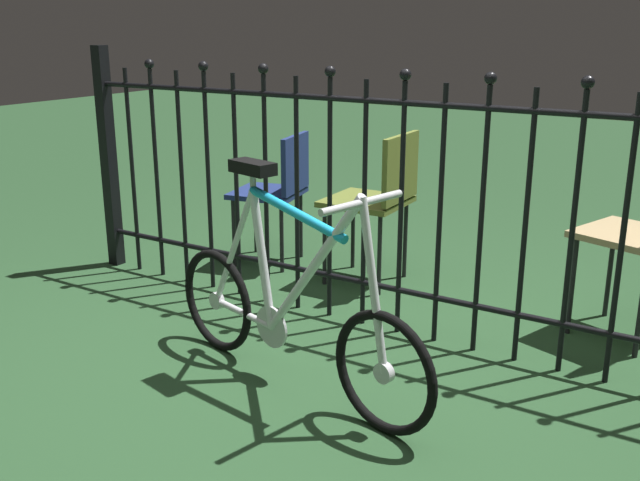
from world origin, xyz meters
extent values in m
plane|color=#254828|center=(0.00, 0.00, 0.00)|extent=(20.00, 20.00, 0.00)
cylinder|color=black|center=(-1.74, 0.66, 0.59)|extent=(0.02, 0.02, 1.18)
sphere|color=black|center=(-1.74, 0.66, 1.20)|extent=(0.05, 0.05, 0.05)
cylinder|color=black|center=(-1.55, 0.66, 0.59)|extent=(0.02, 0.02, 1.18)
cylinder|color=black|center=(-1.36, 0.66, 0.59)|extent=(0.02, 0.02, 1.18)
sphere|color=black|center=(-1.36, 0.66, 1.20)|extent=(0.05, 0.05, 0.05)
cylinder|color=black|center=(-1.17, 0.66, 0.59)|extent=(0.02, 0.02, 1.18)
cylinder|color=black|center=(-0.98, 0.66, 0.59)|extent=(0.02, 0.02, 1.18)
sphere|color=black|center=(-0.98, 0.66, 1.20)|extent=(0.05, 0.05, 0.05)
cylinder|color=black|center=(-0.79, 0.66, 0.59)|extent=(0.02, 0.02, 1.18)
cylinder|color=black|center=(-0.60, 0.66, 0.59)|extent=(0.02, 0.02, 1.18)
sphere|color=black|center=(-0.60, 0.66, 1.20)|extent=(0.05, 0.05, 0.05)
cylinder|color=black|center=(-0.41, 0.66, 0.59)|extent=(0.02, 0.02, 1.18)
cylinder|color=black|center=(-0.22, 0.66, 0.59)|extent=(0.02, 0.02, 1.18)
sphere|color=black|center=(-0.22, 0.66, 1.20)|extent=(0.05, 0.05, 0.05)
cylinder|color=black|center=(-0.03, 0.66, 0.59)|extent=(0.02, 0.02, 1.18)
cylinder|color=black|center=(0.16, 0.66, 0.59)|extent=(0.02, 0.02, 1.18)
sphere|color=black|center=(0.16, 0.66, 1.20)|extent=(0.05, 0.05, 0.05)
cylinder|color=black|center=(0.35, 0.66, 0.59)|extent=(0.02, 0.02, 1.18)
cylinder|color=black|center=(0.55, 0.66, 0.59)|extent=(0.02, 0.02, 1.18)
sphere|color=black|center=(0.55, 0.66, 1.20)|extent=(0.05, 0.05, 0.05)
cylinder|color=black|center=(0.74, 0.66, 0.59)|extent=(0.02, 0.02, 1.18)
cylinder|color=black|center=(0.93, 0.66, 0.59)|extent=(0.02, 0.02, 1.18)
sphere|color=black|center=(0.93, 0.66, 1.20)|extent=(0.05, 0.05, 0.05)
cylinder|color=black|center=(1.12, 0.66, 0.59)|extent=(0.02, 0.02, 1.18)
cylinder|color=black|center=(0.00, 0.66, 0.21)|extent=(3.49, 0.03, 0.03)
cylinder|color=black|center=(0.00, 0.66, 1.08)|extent=(3.49, 0.03, 0.03)
cube|color=black|center=(-1.74, 0.66, 0.65)|extent=(0.07, 0.07, 1.30)
torus|color=black|center=(-0.44, 0.06, 0.23)|extent=(0.46, 0.14, 0.46)
cylinder|color=silver|center=(-0.44, 0.06, 0.23)|extent=(0.08, 0.05, 0.08)
torus|color=black|center=(0.52, -0.16, 0.23)|extent=(0.46, 0.14, 0.46)
cylinder|color=silver|center=(0.52, -0.16, 0.23)|extent=(0.08, 0.05, 0.08)
cylinder|color=silver|center=(0.16, -0.08, 0.54)|extent=(0.51, 0.15, 0.65)
cylinder|color=#19A5D8|center=(0.08, -0.06, 0.73)|extent=(0.51, 0.15, 0.14)
cylinder|color=silver|center=(-0.12, -0.01, 0.50)|extent=(0.14, 0.07, 0.57)
cylinder|color=silver|center=(-0.26, 0.02, 0.23)|extent=(0.37, 0.11, 0.04)
cylinder|color=silver|center=(-0.30, 0.03, 0.51)|extent=(0.29, 0.09, 0.56)
cylinder|color=silver|center=(0.46, -0.15, 0.54)|extent=(0.15, 0.06, 0.63)
cylinder|color=silver|center=(0.40, -0.14, 0.84)|extent=(0.03, 0.03, 0.02)
cylinder|color=silver|center=(0.40, -0.14, 0.83)|extent=(0.12, 0.40, 0.03)
cylinder|color=silver|center=(-0.17, 0.00, 0.82)|extent=(0.03, 0.03, 0.07)
cube|color=black|center=(-0.17, 0.00, 0.87)|extent=(0.22, 0.13, 0.05)
cylinder|color=silver|center=(-0.07, -0.02, 0.22)|extent=(0.18, 0.05, 0.18)
cylinder|color=black|center=(-0.48, 1.03, 0.23)|extent=(0.02, 0.02, 0.45)
cylinder|color=black|center=(-0.49, 1.37, 0.23)|extent=(0.02, 0.02, 0.45)
cylinder|color=black|center=(-0.14, 1.04, 0.23)|extent=(0.02, 0.02, 0.45)
cylinder|color=black|center=(-0.15, 1.38, 0.23)|extent=(0.02, 0.02, 0.45)
cube|color=olive|center=(-0.31, 1.21, 0.47)|extent=(0.44, 0.44, 0.03)
cube|color=olive|center=(-0.11, 1.21, 0.67)|extent=(0.04, 0.40, 0.36)
cylinder|color=black|center=(0.86, 1.08, 0.24)|extent=(0.02, 0.02, 0.48)
cylinder|color=black|center=(0.96, 1.40, 0.24)|extent=(0.02, 0.02, 0.48)
cube|color=tan|center=(1.07, 1.19, 0.49)|extent=(0.53, 0.53, 0.03)
cylinder|color=black|center=(-1.10, 1.01, 0.21)|extent=(0.02, 0.02, 0.42)
cylinder|color=black|center=(-1.17, 1.31, 0.21)|extent=(0.02, 0.02, 0.42)
cylinder|color=black|center=(-0.80, 1.07, 0.21)|extent=(0.02, 0.02, 0.42)
cylinder|color=black|center=(-0.86, 1.37, 0.21)|extent=(0.02, 0.02, 0.42)
cube|color=navy|center=(-0.98, 1.19, 0.44)|extent=(0.46, 0.46, 0.03)
cube|color=navy|center=(-0.80, 1.23, 0.62)|extent=(0.11, 0.36, 0.33)
camera|label=1|loc=(1.57, -2.26, 1.43)|focal=40.97mm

